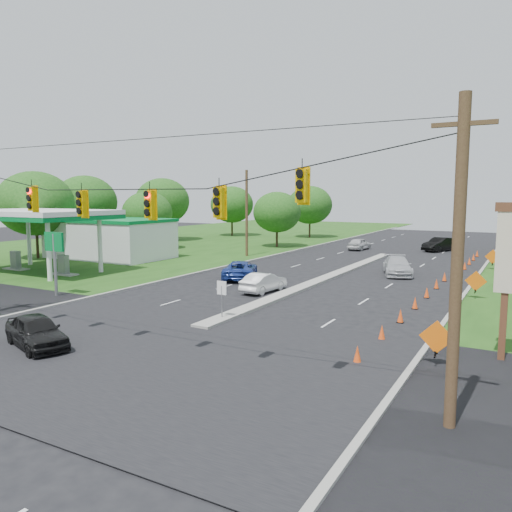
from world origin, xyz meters
The scene contains 38 objects.
ground centered at (0.00, 0.00, 0.00)m, with size 160.00×160.00×0.00m, color black.
grass_left centered at (-30.00, 20.00, 0.00)m, with size 40.00×160.00×0.06m, color #1E4714.
cross_street centered at (0.00, 0.00, 0.00)m, with size 160.00×14.00×0.02m, color black.
curb_left centered at (-10.10, 30.00, 0.00)m, with size 0.25×110.00×0.16m, color gray.
curb_right centered at (10.10, 30.00, 0.00)m, with size 0.25×110.00×0.16m, color gray.
median centered at (0.00, 21.00, 0.00)m, with size 1.00×34.00×0.18m, color gray.
median_sign centered at (0.00, 6.00, 1.46)m, with size 0.55×0.06×2.05m.
signal_span centered at (-0.05, -1.00, 4.97)m, with size 25.60×0.32×9.00m.
utility_pole_far_left centered at (-12.50, 30.00, 4.50)m, with size 0.28×0.28×9.00m, color #422D1C.
gas_station centered at (-23.64, 20.24, 2.58)m, with size 18.40×19.70×5.20m.
cone_0 centered at (8.11, 3.00, 0.35)m, with size 0.32×0.32×0.70m, color #F44D14.
cone_1 centered at (8.11, 6.50, 0.35)m, with size 0.32×0.32×0.70m, color #F44D14.
cone_2 centered at (8.11, 10.00, 0.35)m, with size 0.32×0.32×0.70m, color #F44D14.
cone_3 centered at (8.11, 13.50, 0.35)m, with size 0.32×0.32×0.70m, color #F44D14.
cone_4 centered at (8.11, 17.00, 0.35)m, with size 0.32×0.32×0.70m, color #F44D14.
cone_5 centered at (8.11, 20.50, 0.35)m, with size 0.32×0.32×0.70m, color #F44D14.
cone_6 centered at (8.11, 24.00, 0.35)m, with size 0.32×0.32×0.70m, color #F44D14.
cone_7 centered at (8.71, 27.50, 0.35)m, with size 0.32×0.32×0.70m, color #F44D14.
cone_8 centered at (8.71, 31.00, 0.35)m, with size 0.32×0.32×0.70m, color #F44D14.
cone_9 centered at (8.71, 34.50, 0.35)m, with size 0.32×0.32×0.70m, color #F44D14.
cone_10 centered at (8.71, 38.00, 0.35)m, with size 0.32×0.32×0.70m, color #F44D14.
cone_11 centered at (8.71, 41.50, 0.35)m, with size 0.32×0.32×0.70m, color #F44D14.
work_sign_0 centered at (10.80, 4.00, 1.09)m, with size 1.27×0.58×1.37m.
work_sign_1 centered at (10.80, 18.00, 1.09)m, with size 1.27×0.58×1.37m.
work_sign_2 centered at (10.80, 32.00, 1.09)m, with size 1.27×0.58×1.37m.
tree_1 centered at (-30.00, 18.00, 5.58)m, with size 7.56×7.56×8.82m.
tree_2 centered at (-26.00, 30.00, 4.34)m, with size 5.88×5.88×6.86m.
tree_3 centered at (-32.00, 40.00, 5.58)m, with size 7.56×7.56×8.82m.
tree_4 centered at (-28.00, 52.00, 4.96)m, with size 6.72×6.72×7.84m.
tree_5 centered at (-14.00, 40.00, 4.34)m, with size 5.88×5.88×6.86m.
tree_6 centered at (-16.00, 55.00, 4.96)m, with size 6.72×6.72×7.84m.
tree_14 centered at (-34.00, 28.00, 5.58)m, with size 7.56×7.56×8.82m.
black_sedan centered at (-4.32, -1.66, 0.70)m, with size 1.65×4.11×1.40m, color black.
white_sedan centered at (-1.74, 13.76, 0.65)m, with size 1.37×3.92×1.29m, color silver.
blue_pickup centered at (-5.78, 17.46, 0.71)m, with size 2.35×5.09×1.42m, color navy.
silver_car_far centered at (4.30, 25.28, 0.73)m, with size 2.06×5.06×1.47m, color #B7B8BC.
silver_car_oncoming centered at (-4.15, 42.07, 0.70)m, with size 1.65×4.10×1.40m, color silver.
dark_car_receding centered at (4.42, 45.03, 0.80)m, with size 1.70×4.87×1.60m, color black.
Camera 1 is at (13.71, -14.99, 6.38)m, focal length 35.00 mm.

